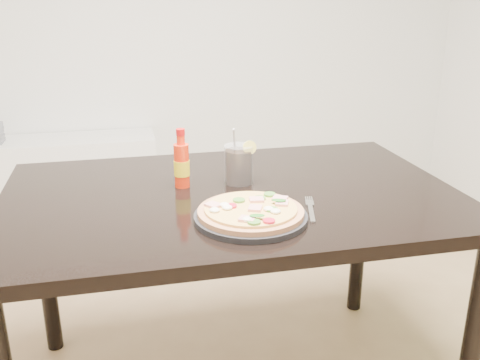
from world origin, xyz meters
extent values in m
cube|color=black|center=(0.03, 0.29, 0.73)|extent=(1.40, 0.90, 0.04)
cylinder|color=black|center=(0.67, -0.10, 0.35)|extent=(0.06, 0.06, 0.71)
cylinder|color=black|center=(-0.61, 0.68, 0.35)|extent=(0.06, 0.06, 0.71)
cylinder|color=black|center=(0.67, 0.68, 0.35)|extent=(0.06, 0.06, 0.71)
cylinder|color=black|center=(0.03, 0.07, 0.76)|extent=(0.31, 0.31, 0.02)
cylinder|color=tan|center=(0.03, 0.07, 0.77)|extent=(0.29, 0.29, 0.01)
cylinder|color=tan|center=(0.03, 0.07, 0.78)|extent=(0.25, 0.25, 0.01)
cube|color=pink|center=(-0.06, 0.10, 0.79)|extent=(0.05, 0.05, 0.01)
cube|color=pink|center=(0.12, 0.07, 0.79)|extent=(0.05, 0.05, 0.01)
cube|color=pink|center=(0.06, 0.11, 0.79)|extent=(0.04, 0.04, 0.01)
cube|color=pink|center=(0.13, 0.10, 0.79)|extent=(0.05, 0.05, 0.01)
cube|color=pink|center=(0.00, -0.02, 0.79)|extent=(0.05, 0.05, 0.01)
cube|color=pink|center=(0.04, 0.05, 0.79)|extent=(0.05, 0.05, 0.01)
cylinder|color=red|center=(0.13, 0.09, 0.79)|extent=(0.03, 0.03, 0.01)
cylinder|color=red|center=(-0.07, 0.10, 0.79)|extent=(0.03, 0.03, 0.01)
cylinder|color=red|center=(-0.02, 0.08, 0.79)|extent=(0.03, 0.03, 0.01)
cylinder|color=red|center=(0.05, -0.04, 0.79)|extent=(0.03, 0.03, 0.01)
cylinder|color=#49852C|center=(0.11, 0.14, 0.79)|extent=(0.03, 0.03, 0.01)
cylinder|color=#49852C|center=(0.08, 0.03, 0.79)|extent=(0.03, 0.03, 0.01)
cylinder|color=#49852C|center=(0.07, 0.12, 0.79)|extent=(0.03, 0.03, 0.01)
cylinder|color=#49852C|center=(0.01, 0.12, 0.79)|extent=(0.03, 0.03, 0.01)
cylinder|color=#49852C|center=(0.02, -0.04, 0.79)|extent=(0.03, 0.03, 0.01)
ellipsoid|color=white|center=(-0.03, 0.07, 0.79)|extent=(0.03, 0.03, 0.01)
ellipsoid|color=white|center=(-0.07, 0.06, 0.79)|extent=(0.03, 0.03, 0.01)
ellipsoid|color=white|center=(0.07, 0.04, 0.79)|extent=(0.03, 0.03, 0.01)
ellipsoid|color=white|center=(0.00, -0.02, 0.79)|extent=(0.03, 0.03, 0.01)
ellipsoid|color=white|center=(-0.03, 0.09, 0.79)|extent=(0.03, 0.03, 0.01)
ellipsoid|color=white|center=(0.09, 0.02, 0.79)|extent=(0.03, 0.03, 0.01)
ellipsoid|color=#206818|center=(0.11, 0.08, 0.80)|extent=(0.05, 0.03, 0.00)
ellipsoid|color=#206818|center=(0.03, -0.01, 0.80)|extent=(0.04, 0.03, 0.00)
cylinder|color=red|center=(-0.12, 0.37, 0.82)|extent=(0.06, 0.06, 0.14)
cylinder|color=yellow|center=(-0.12, 0.37, 0.81)|extent=(0.05, 0.05, 0.05)
cylinder|color=red|center=(-0.12, 0.37, 0.90)|extent=(0.03, 0.03, 0.03)
cylinder|color=red|center=(-0.12, 0.37, 0.93)|extent=(0.03, 0.03, 0.02)
cylinder|color=black|center=(0.07, 0.37, 0.80)|extent=(0.09, 0.09, 0.11)
cylinder|color=silver|center=(0.07, 0.37, 0.81)|extent=(0.10, 0.10, 0.12)
cylinder|color=#F2E059|center=(0.10, 0.35, 0.87)|extent=(0.04, 0.01, 0.04)
cylinder|color=#B2B2B7|center=(0.06, 0.38, 0.85)|extent=(0.03, 0.06, 0.17)
cube|color=silver|center=(0.21, 0.06, 0.75)|extent=(0.05, 0.12, 0.00)
cube|color=silver|center=(0.23, 0.14, 0.75)|extent=(0.03, 0.05, 0.00)
cube|color=silver|center=(0.23, 0.18, 0.75)|extent=(0.01, 0.03, 0.00)
cube|color=silver|center=(0.24, 0.17, 0.75)|extent=(0.01, 0.03, 0.00)
cube|color=silver|center=(0.24, 0.17, 0.75)|extent=(0.01, 0.03, 0.00)
cube|color=silver|center=(0.25, 0.17, 0.75)|extent=(0.01, 0.03, 0.00)
cube|color=white|center=(-0.80, 2.07, 0.25)|extent=(1.40, 0.34, 0.50)
camera|label=1|loc=(-0.29, -1.23, 1.34)|focal=40.00mm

